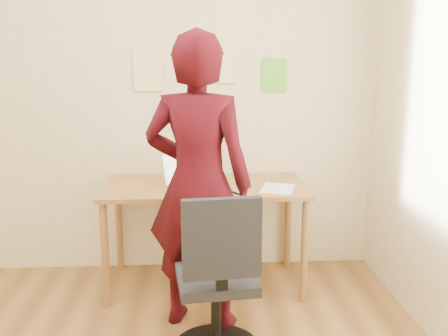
{
  "coord_description": "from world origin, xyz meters",
  "views": [
    {
      "loc": [
        0.4,
        -1.98,
        1.58
      ],
      "look_at": [
        0.57,
        0.95,
        0.95
      ],
      "focal_mm": 40.0,
      "sensor_mm": 36.0,
      "label": 1
    }
  ],
  "objects": [
    {
      "name": "room",
      "position": [
        0.0,
        0.0,
        1.35
      ],
      "size": [
        3.58,
        3.58,
        2.78
      ],
      "color": "brown",
      "rests_on": "ground"
    },
    {
      "name": "desk",
      "position": [
        0.46,
        1.38,
        0.65
      ],
      "size": [
        1.4,
        0.7,
        0.74
      ],
      "color": "#966033",
      "rests_on": "ground"
    },
    {
      "name": "laptop",
      "position": [
        0.35,
        1.35,
        0.79
      ],
      "size": [
        0.38,
        0.36,
        0.21
      ],
      "rotation": [
        0.0,
        0.0,
        0.43
      ],
      "color": "#B4B4BB",
      "rests_on": "desk"
    },
    {
      "name": "paper_sheet",
      "position": [
        0.95,
        1.25,
        0.74
      ],
      "size": [
        0.29,
        0.35,
        0.0
      ],
      "primitive_type": "cube",
      "rotation": [
        0.0,
        0.0,
        -0.29
      ],
      "color": "white",
      "rests_on": "desk"
    },
    {
      "name": "phone",
      "position": [
        0.67,
        1.17,
        0.75
      ],
      "size": [
        0.13,
        0.15,
        0.01
      ],
      "rotation": [
        0.0,
        0.0,
        0.56
      ],
      "color": "black",
      "rests_on": "desk"
    },
    {
      "name": "wall_note_left",
      "position": [
        0.06,
        1.74,
        1.52
      ],
      "size": [
        0.21,
        0.0,
        0.3
      ],
      "primitive_type": "cube",
      "color": "#EEDB8E",
      "rests_on": "room"
    },
    {
      "name": "wall_note_mid",
      "position": [
        0.6,
        1.74,
        1.57
      ],
      "size": [
        0.21,
        0.0,
        0.3
      ],
      "primitive_type": "cube",
      "color": "#EEDB8E",
      "rests_on": "room"
    },
    {
      "name": "wall_note_right",
      "position": [
        0.99,
        1.74,
        1.48
      ],
      "size": [
        0.18,
        0.0,
        0.24
      ],
      "primitive_type": "cube",
      "color": "#59CA2D",
      "rests_on": "room"
    },
    {
      "name": "office_chair",
      "position": [
        0.51,
        0.46,
        0.4
      ],
      "size": [
        0.49,
        0.49,
        0.93
      ],
      "rotation": [
        0.0,
        0.0,
        0.11
      ],
      "color": "black",
      "rests_on": "ground"
    },
    {
      "name": "person",
      "position": [
        0.41,
        0.85,
        0.88
      ],
      "size": [
        0.73,
        0.58,
        1.76
      ],
      "primitive_type": "imported",
      "rotation": [
        0.0,
        0.0,
        2.87
      ],
      "color": "#36070E",
      "rests_on": "ground"
    }
  ]
}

